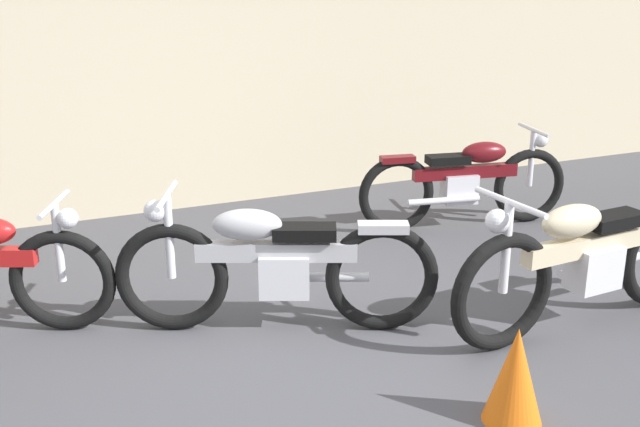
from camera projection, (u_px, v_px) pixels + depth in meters
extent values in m
plane|color=#47474C|center=(315.00, 368.00, 4.66)|extent=(40.00, 40.00, 0.00)
cube|color=beige|center=(168.00, 37.00, 7.27)|extent=(18.00, 0.30, 3.34)
cone|color=orange|center=(515.00, 375.00, 4.04)|extent=(0.32, 0.32, 0.55)
torus|color=black|center=(503.00, 292.00, 4.78)|extent=(0.79, 0.15, 0.78)
cube|color=silver|center=(594.00, 267.00, 5.11)|extent=(0.36, 0.24, 0.30)
cube|color=beige|center=(591.00, 244.00, 5.03)|extent=(1.10, 0.19, 0.13)
ellipsoid|color=beige|center=(572.00, 221.00, 4.89)|extent=(0.49, 0.25, 0.21)
cube|color=black|center=(614.00, 220.00, 5.08)|extent=(0.44, 0.22, 0.09)
cylinder|color=silver|center=(506.00, 248.00, 4.69)|extent=(0.06, 0.06, 0.59)
cylinder|color=silver|center=(510.00, 202.00, 4.59)|extent=(0.08, 0.62, 0.04)
sphere|color=silver|center=(497.00, 221.00, 4.59)|extent=(0.15, 0.15, 0.15)
cylinder|color=silver|center=(601.00, 265.00, 5.34)|extent=(0.75, 0.12, 0.06)
torus|color=black|center=(63.00, 281.00, 5.05)|extent=(0.68, 0.35, 0.70)
cylinder|color=silver|center=(58.00, 243.00, 4.96)|extent=(0.05, 0.05, 0.53)
cylinder|color=silver|center=(54.00, 204.00, 4.88)|extent=(0.25, 0.53, 0.03)
sphere|color=silver|center=(68.00, 218.00, 4.91)|extent=(0.14, 0.14, 0.14)
torus|color=black|center=(529.00, 186.00, 7.17)|extent=(0.71, 0.22, 0.71)
torus|color=black|center=(396.00, 195.00, 6.90)|extent=(0.71, 0.22, 0.71)
cube|color=silver|center=(459.00, 188.00, 7.02)|extent=(0.34, 0.25, 0.27)
cube|color=#590F14|center=(465.00, 172.00, 6.98)|extent=(0.99, 0.28, 0.12)
ellipsoid|color=#590F14|center=(484.00, 152.00, 6.96)|extent=(0.45, 0.27, 0.19)
cube|color=black|center=(448.00, 159.00, 6.91)|extent=(0.41, 0.24, 0.08)
cube|color=#590F14|center=(398.00, 159.00, 6.80)|extent=(0.33, 0.17, 0.06)
cylinder|color=silver|center=(531.00, 158.00, 7.09)|extent=(0.05, 0.05, 0.53)
cylinder|color=silver|center=(534.00, 130.00, 7.01)|extent=(0.14, 0.56, 0.03)
sphere|color=silver|center=(541.00, 140.00, 7.05)|extent=(0.14, 0.14, 0.14)
cylinder|color=silver|center=(444.00, 200.00, 6.89)|extent=(0.68, 0.18, 0.06)
torus|color=black|center=(172.00, 277.00, 5.04)|extent=(0.72, 0.38, 0.75)
torus|color=black|center=(382.00, 277.00, 5.04)|extent=(0.72, 0.38, 0.75)
cube|color=silver|center=(285.00, 274.00, 5.04)|extent=(0.38, 0.32, 0.29)
cube|color=#ADADB2|center=(276.00, 251.00, 4.98)|extent=(1.01, 0.51, 0.12)
ellipsoid|color=#ADADB2|center=(247.00, 224.00, 4.93)|extent=(0.50, 0.37, 0.21)
cube|color=black|center=(305.00, 232.00, 4.94)|extent=(0.45, 0.33, 0.08)
cube|color=#ADADB2|center=(383.00, 227.00, 4.93)|extent=(0.35, 0.24, 0.06)
cylinder|color=silver|center=(169.00, 237.00, 4.95)|extent=(0.06, 0.06, 0.56)
cylinder|color=silver|center=(166.00, 196.00, 4.86)|extent=(0.27, 0.56, 0.04)
sphere|color=silver|center=(155.00, 211.00, 4.90)|extent=(0.14, 0.14, 0.14)
cylinder|color=silver|center=(316.00, 277.00, 5.17)|extent=(0.68, 0.34, 0.06)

